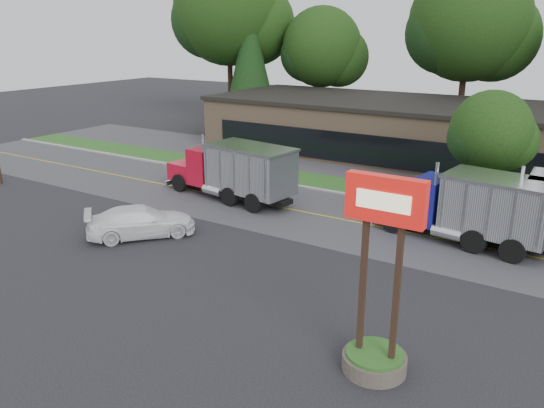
# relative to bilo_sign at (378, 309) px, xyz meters

# --- Properties ---
(ground) EXTENTS (140.00, 140.00, 0.00)m
(ground) POSITION_rel_bilo_sign_xyz_m (-10.50, 2.50, -2.02)
(ground) COLOR #303035
(ground) RESTS_ON ground
(road) EXTENTS (60.00, 8.00, 0.02)m
(road) POSITION_rel_bilo_sign_xyz_m (-10.50, 11.50, -2.02)
(road) COLOR #5C5C62
(road) RESTS_ON ground
(center_line) EXTENTS (60.00, 0.12, 0.01)m
(center_line) POSITION_rel_bilo_sign_xyz_m (-10.50, 11.50, -2.02)
(center_line) COLOR gold
(center_line) RESTS_ON ground
(curb) EXTENTS (60.00, 0.30, 0.12)m
(curb) POSITION_rel_bilo_sign_xyz_m (-10.50, 15.70, -2.02)
(curb) COLOR #9E9E99
(curb) RESTS_ON ground
(grass_verge) EXTENTS (60.00, 3.40, 0.03)m
(grass_verge) POSITION_rel_bilo_sign_xyz_m (-10.50, 17.50, -2.02)
(grass_verge) COLOR #296522
(grass_verge) RESTS_ON ground
(far_parking) EXTENTS (60.00, 7.00, 0.02)m
(far_parking) POSITION_rel_bilo_sign_xyz_m (-10.50, 22.50, -2.02)
(far_parking) COLOR #5C5C62
(far_parking) RESTS_ON ground
(strip_mall) EXTENTS (32.00, 12.00, 4.00)m
(strip_mall) POSITION_rel_bilo_sign_xyz_m (-8.50, 28.50, -0.02)
(strip_mall) COLOR tan
(strip_mall) RESTS_ON ground
(bilo_sign) EXTENTS (2.20, 1.90, 5.95)m
(bilo_sign) POSITION_rel_bilo_sign_xyz_m (0.00, 0.00, 0.00)
(bilo_sign) COLOR #6B6054
(bilo_sign) RESTS_ON ground
(tree_far_a) EXTENTS (12.24, 11.52, 17.46)m
(tree_far_a) POSITION_rel_bilo_sign_xyz_m (-30.31, 34.65, 9.12)
(tree_far_a) COLOR #382619
(tree_far_a) RESTS_ON ground
(tree_far_b) EXTENTS (8.41, 7.91, 11.99)m
(tree_far_b) POSITION_rel_bilo_sign_xyz_m (-20.37, 36.60, 5.63)
(tree_far_b) COLOR #382619
(tree_far_b) RESTS_ON ground
(tree_far_c) EXTENTS (10.83, 10.20, 15.46)m
(tree_far_c) POSITION_rel_bilo_sign_xyz_m (-6.33, 36.63, 7.84)
(tree_far_c) COLOR #382619
(tree_far_c) RESTS_ON ground
(evergreen_left) EXTENTS (5.45, 5.45, 12.38)m
(evergreen_left) POSITION_rel_bilo_sign_xyz_m (-26.50, 32.50, 4.78)
(evergreen_left) COLOR #382619
(evergreen_left) RESTS_ON ground
(tree_verge) EXTENTS (4.63, 4.36, 6.61)m
(tree_verge) POSITION_rel_bilo_sign_xyz_m (-0.43, 17.56, 2.18)
(tree_verge) COLOR #382619
(tree_verge) RESTS_ON ground
(dump_truck_red) EXTENTS (9.04, 3.81, 3.36)m
(dump_truck_red) POSITION_rel_bilo_sign_xyz_m (-13.28, 11.45, -0.21)
(dump_truck_red) COLOR black
(dump_truck_red) RESTS_ON ground
(dump_truck_blue) EXTENTS (8.25, 3.61, 3.36)m
(dump_truck_blue) POSITION_rel_bilo_sign_xyz_m (0.08, 11.78, -0.22)
(dump_truck_blue) COLOR black
(dump_truck_blue) RESTS_ON ground
(rally_car) EXTENTS (4.92, 5.31, 1.50)m
(rally_car) POSITION_rel_bilo_sign_xyz_m (-13.69, 4.16, -1.27)
(rally_car) COLOR white
(rally_car) RESTS_ON ground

